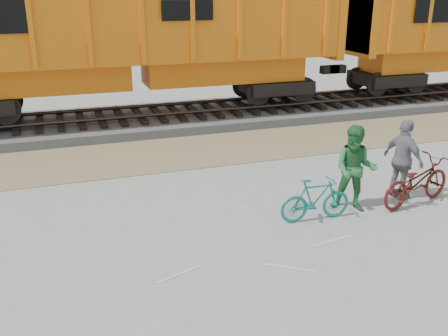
{
  "coord_description": "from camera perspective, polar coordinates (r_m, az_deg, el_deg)",
  "views": [
    {
      "loc": [
        -2.61,
        -7.85,
        4.49
      ],
      "look_at": [
        0.56,
        1.5,
        0.91
      ],
      "focal_mm": 40.0,
      "sensor_mm": 36.0,
      "label": 1
    }
  ],
  "objects": [
    {
      "name": "person_man",
      "position": [
        10.75,
        14.74,
        -0.1
      ],
      "size": [
        1.14,
        1.1,
        1.86
      ],
      "primitive_type": "imported",
      "rotation": [
        0.0,
        0.0,
        -0.62
      ],
      "color": "#296A35",
      "rests_on": "ground"
    },
    {
      "name": "person_woman",
      "position": [
        11.71,
        19.79,
        0.9
      ],
      "size": [
        0.62,
        1.12,
        1.81
      ],
      "primitive_type": "imported",
      "rotation": [
        0.0,
        0.0,
        1.75
      ],
      "color": "slate",
      "rests_on": "ground"
    },
    {
      "name": "track",
      "position": [
        17.52,
        -9.7,
        6.41
      ],
      "size": [
        120.0,
        2.6,
        0.24
      ],
      "color": "black",
      "rests_on": "ballast_bed"
    },
    {
      "name": "bicycle_teal",
      "position": [
        10.27,
        10.41,
        -3.56
      ],
      "size": [
        1.53,
        0.49,
        0.91
      ],
      "primitive_type": "imported",
      "rotation": [
        0.0,
        0.0,
        1.53
      ],
      "color": "#11756F",
      "rests_on": "ground"
    },
    {
      "name": "hopper_car_center",
      "position": [
        17.12,
        -10.2,
        14.67
      ],
      "size": [
        14.0,
        3.13,
        4.65
      ],
      "color": "black",
      "rests_on": "track"
    },
    {
      "name": "ground",
      "position": [
        9.42,
        -0.28,
        -8.54
      ],
      "size": [
        120.0,
        120.0,
        0.0
      ],
      "primitive_type": "plane",
      "color": "#9E9E99",
      "rests_on": "ground"
    },
    {
      "name": "ballast_bed",
      "position": [
        17.6,
        -9.64,
        5.39
      ],
      "size": [
        120.0,
        4.0,
        0.3
      ],
      "primitive_type": "cube",
      "color": "slate",
      "rests_on": "ground"
    },
    {
      "name": "gravel_strip",
      "position": [
        14.33,
        -7.26,
        1.55
      ],
      "size": [
        120.0,
        3.0,
        0.02
      ],
      "primitive_type": "cube",
      "color": "#95865C",
      "rests_on": "ground"
    },
    {
      "name": "bicycle_maroon",
      "position": [
        11.61,
        21.15,
        -1.44
      ],
      "size": [
        2.11,
        1.14,
        1.05
      ],
      "primitive_type": "imported",
      "rotation": [
        0.0,
        0.0,
        1.8
      ],
      "color": "#511510",
      "rests_on": "ground"
    }
  ]
}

